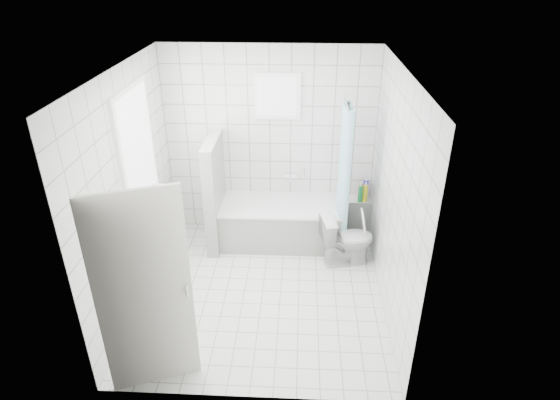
{
  "coord_description": "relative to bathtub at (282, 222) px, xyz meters",
  "views": [
    {
      "loc": [
        0.42,
        -4.4,
        3.57
      ],
      "look_at": [
        0.19,
        0.35,
        1.05
      ],
      "focal_mm": 30.0,
      "sensor_mm": 36.0,
      "label": 1
    }
  ],
  "objects": [
    {
      "name": "wall_left",
      "position": [
        -1.58,
        -1.12,
        1.01
      ],
      "size": [
        0.02,
        3.0,
        2.6
      ],
      "primitive_type": "cube",
      "color": "white",
      "rests_on": "ground"
    },
    {
      "name": "partition_wall",
      "position": [
        -0.89,
        -0.05,
        0.46
      ],
      "size": [
        0.15,
        0.85,
        1.5
      ],
      "primitive_type": "cube",
      "color": "white",
      "rests_on": "ground"
    },
    {
      "name": "ceiling",
      "position": [
        -0.18,
        -1.12,
        2.31
      ],
      "size": [
        3.0,
        3.0,
        0.0
      ],
      "primitive_type": "plane",
      "rotation": [
        3.14,
        0.0,
        0.0
      ],
      "color": "white",
      "rests_on": "ground"
    },
    {
      "name": "window_back",
      "position": [
        -0.08,
        0.33,
        1.66
      ],
      "size": [
        0.5,
        0.01,
        0.5
      ],
      "primitive_type": "cube",
      "color": "white",
      "rests_on": "wall_back"
    },
    {
      "name": "tub_faucet",
      "position": [
        0.1,
        0.33,
        0.56
      ],
      "size": [
        0.18,
        0.06,
        0.06
      ],
      "primitive_type": "cube",
      "color": "silver",
      "rests_on": "wall_back"
    },
    {
      "name": "wall_right",
      "position": [
        1.22,
        -1.12,
        1.01
      ],
      "size": [
        0.02,
        3.0,
        2.6
      ],
      "primitive_type": "cube",
      "color": "white",
      "rests_on": "ground"
    },
    {
      "name": "wall_back",
      "position": [
        -0.18,
        0.38,
        1.01
      ],
      "size": [
        2.8,
        0.02,
        2.6
      ],
      "primitive_type": "cube",
      "color": "white",
      "rests_on": "ground"
    },
    {
      "name": "toilet",
      "position": [
        0.85,
        -0.47,
        0.05
      ],
      "size": [
        0.74,
        0.52,
        0.69
      ],
      "primitive_type": "imported",
      "rotation": [
        0.0,
        0.0,
        1.79
      ],
      "color": "silver",
      "rests_on": "ground"
    },
    {
      "name": "window_sill",
      "position": [
        -1.49,
        -0.82,
        0.57
      ],
      "size": [
        0.18,
        1.02,
        0.08
      ],
      "primitive_type": "cube",
      "color": "white",
      "rests_on": "wall_left"
    },
    {
      "name": "tiled_ledge",
      "position": [
        1.11,
        0.25,
        -0.02
      ],
      "size": [
        0.4,
        0.24,
        0.55
      ],
      "primitive_type": "cube",
      "color": "white",
      "rests_on": "ground"
    },
    {
      "name": "sill_bottles",
      "position": [
        -1.48,
        -0.72,
        0.73
      ],
      "size": [
        0.18,
        0.49,
        0.31
      ],
      "color": "pink",
      "rests_on": "window_sill"
    },
    {
      "name": "ground",
      "position": [
        -0.18,
        -1.12,
        -0.29
      ],
      "size": [
        3.0,
        3.0,
        0.0
      ],
      "primitive_type": "plane",
      "color": "white",
      "rests_on": "ground"
    },
    {
      "name": "window_left",
      "position": [
        -1.53,
        -0.82,
        1.31
      ],
      "size": [
        0.01,
        0.9,
        1.4
      ],
      "primitive_type": "cube",
      "color": "white",
      "rests_on": "wall_left"
    },
    {
      "name": "ledge_bottles",
      "position": [
        1.11,
        0.24,
        0.38
      ],
      "size": [
        0.15,
        0.17,
        0.27
      ],
      "color": "#178D44",
      "rests_on": "tiled_ledge"
    },
    {
      "name": "shower_curtain",
      "position": [
        0.76,
        -0.16,
        0.81
      ],
      "size": [
        0.14,
        0.48,
        1.78
      ],
      "primitive_type": null,
      "color": "#46BACD",
      "rests_on": "curtain_rod"
    },
    {
      "name": "bathtub",
      "position": [
        0.0,
        0.0,
        0.0
      ],
      "size": [
        1.65,
        0.77,
        0.58
      ],
      "color": "white",
      "rests_on": "ground"
    },
    {
      "name": "curtain_rod",
      "position": [
        0.76,
        -0.02,
        1.71
      ],
      "size": [
        0.02,
        0.8,
        0.02
      ],
      "primitive_type": "cylinder",
      "rotation": [
        1.57,
        0.0,
        0.0
      ],
      "color": "silver",
      "rests_on": "wall_back"
    },
    {
      "name": "wall_front",
      "position": [
        -0.18,
        -2.62,
        1.01
      ],
      "size": [
        2.8,
        0.02,
        2.6
      ],
      "primitive_type": "cube",
      "color": "white",
      "rests_on": "ground"
    },
    {
      "name": "door",
      "position": [
        -1.06,
        -2.46,
        0.71
      ],
      "size": [
        0.76,
        0.32,
        2.0
      ],
      "primitive_type": "cube",
      "rotation": [
        0.0,
        0.0,
        -1.21
      ],
      "color": "silver",
      "rests_on": "ground"
    }
  ]
}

